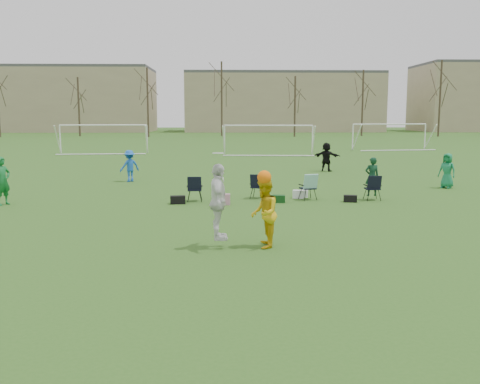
{
  "coord_description": "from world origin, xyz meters",
  "views": [
    {
      "loc": [
        0.3,
        -12.38,
        3.26
      ],
      "look_at": [
        0.72,
        1.53,
        1.25
      ],
      "focal_mm": 40.0,
      "sensor_mm": 36.0,
      "label": 1
    }
  ],
  "objects_px": {
    "fielder_green_near": "(3,181)",
    "fielder_blue": "(130,166)",
    "goal_left": "(104,131)",
    "center_contest": "(242,207)",
    "goal_mid": "(268,131)",
    "fielder_black": "(326,157)",
    "goal_right": "(390,129)",
    "fielder_green_far": "(447,171)"
  },
  "relations": [
    {
      "from": "fielder_blue",
      "to": "center_contest",
      "type": "height_order",
      "value": "center_contest"
    },
    {
      "from": "goal_mid",
      "to": "goal_right",
      "type": "height_order",
      "value": "same"
    },
    {
      "from": "fielder_black",
      "to": "goal_mid",
      "type": "height_order",
      "value": "goal_mid"
    },
    {
      "from": "fielder_black",
      "to": "center_contest",
      "type": "distance_m",
      "value": 18.83
    },
    {
      "from": "fielder_black",
      "to": "goal_right",
      "type": "height_order",
      "value": "goal_right"
    },
    {
      "from": "goal_left",
      "to": "goal_right",
      "type": "bearing_deg",
      "value": 3.75
    },
    {
      "from": "fielder_green_near",
      "to": "fielder_black",
      "type": "xyz_separation_m",
      "value": [
        14.04,
        11.37,
        -0.04
      ]
    },
    {
      "from": "goal_left",
      "to": "goal_mid",
      "type": "relative_size",
      "value": 1.0
    },
    {
      "from": "fielder_blue",
      "to": "fielder_black",
      "type": "height_order",
      "value": "fielder_black"
    },
    {
      "from": "fielder_green_far",
      "to": "goal_left",
      "type": "distance_m",
      "value": 30.58
    },
    {
      "from": "fielder_black",
      "to": "goal_left",
      "type": "distance_m",
      "value": 22.48
    },
    {
      "from": "goal_right",
      "to": "center_contest",
      "type": "bearing_deg",
      "value": -120.18
    },
    {
      "from": "goal_mid",
      "to": "fielder_green_far",
      "type": "bearing_deg",
      "value": -69.15
    },
    {
      "from": "fielder_green_far",
      "to": "goal_left",
      "type": "relative_size",
      "value": 0.21
    },
    {
      "from": "fielder_blue",
      "to": "fielder_black",
      "type": "xyz_separation_m",
      "value": [
        10.62,
        4.53,
        0.07
      ]
    },
    {
      "from": "goal_left",
      "to": "goal_mid",
      "type": "height_order",
      "value": "same"
    },
    {
      "from": "goal_left",
      "to": "fielder_green_far",
      "type": "bearing_deg",
      "value": -53.35
    },
    {
      "from": "goal_right",
      "to": "fielder_green_far",
      "type": "bearing_deg",
      "value": -109.97
    },
    {
      "from": "fielder_blue",
      "to": "goal_left",
      "type": "bearing_deg",
      "value": -110.32
    },
    {
      "from": "fielder_green_far",
      "to": "goal_mid",
      "type": "xyz_separation_m",
      "value": [
        -6.31,
        20.84,
        1.14
      ]
    },
    {
      "from": "fielder_blue",
      "to": "goal_right",
      "type": "height_order",
      "value": "goal_right"
    },
    {
      "from": "fielder_green_near",
      "to": "fielder_blue",
      "type": "distance_m",
      "value": 7.64
    },
    {
      "from": "goal_mid",
      "to": "fielder_green_near",
      "type": "bearing_deg",
      "value": -111.33
    },
    {
      "from": "fielder_blue",
      "to": "center_contest",
      "type": "xyz_separation_m",
      "value": [
        5.08,
        -13.46,
        0.25
      ]
    },
    {
      "from": "fielder_black",
      "to": "goal_right",
      "type": "xyz_separation_m",
      "value": [
        9.73,
        19.48,
        1.08
      ]
    },
    {
      "from": "fielder_green_far",
      "to": "goal_left",
      "type": "xyz_separation_m",
      "value": [
        -20.31,
        22.84,
        1.14
      ]
    },
    {
      "from": "goal_left",
      "to": "goal_right",
      "type": "relative_size",
      "value": 1.01
    },
    {
      "from": "fielder_green_far",
      "to": "center_contest",
      "type": "xyz_separation_m",
      "value": [
        -9.59,
        -10.63,
        0.24
      ]
    },
    {
      "from": "center_contest",
      "to": "fielder_blue",
      "type": "bearing_deg",
      "value": 110.67
    },
    {
      "from": "fielder_green_far",
      "to": "goal_right",
      "type": "relative_size",
      "value": 0.21
    },
    {
      "from": "center_contest",
      "to": "goal_mid",
      "type": "bearing_deg",
      "value": 84.06
    },
    {
      "from": "fielder_blue",
      "to": "goal_right",
      "type": "bearing_deg",
      "value": -166.38
    },
    {
      "from": "center_contest",
      "to": "fielder_green_far",
      "type": "bearing_deg",
      "value": 47.97
    },
    {
      "from": "fielder_blue",
      "to": "fielder_green_far",
      "type": "height_order",
      "value": "fielder_green_far"
    },
    {
      "from": "fielder_green_near",
      "to": "goal_right",
      "type": "xyz_separation_m",
      "value": [
        23.76,
        30.85,
        1.04
      ]
    },
    {
      "from": "fielder_black",
      "to": "goal_left",
      "type": "height_order",
      "value": "goal_left"
    },
    {
      "from": "center_contest",
      "to": "goal_mid",
      "type": "xyz_separation_m",
      "value": [
        3.27,
        31.47,
        0.9
      ]
    },
    {
      "from": "fielder_blue",
      "to": "goal_left",
      "type": "xyz_separation_m",
      "value": [
        -5.65,
        20.01,
        1.15
      ]
    },
    {
      "from": "fielder_green_near",
      "to": "fielder_blue",
      "type": "relative_size",
      "value": 1.14
    },
    {
      "from": "fielder_black",
      "to": "goal_mid",
      "type": "xyz_separation_m",
      "value": [
        -2.27,
        13.48,
        1.08
      ]
    },
    {
      "from": "fielder_green_near",
      "to": "goal_left",
      "type": "height_order",
      "value": "goal_left"
    },
    {
      "from": "center_contest",
      "to": "goal_mid",
      "type": "relative_size",
      "value": 0.32
    }
  ]
}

